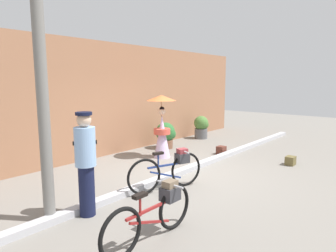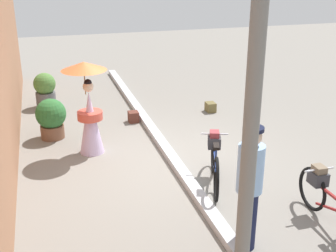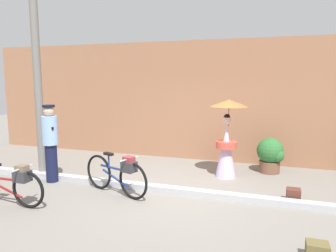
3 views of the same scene
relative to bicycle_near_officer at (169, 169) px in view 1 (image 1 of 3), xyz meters
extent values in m
plane|color=gray|center=(0.97, 0.45, -0.44)|extent=(30.00, 30.00, 0.00)
cube|color=#9E6B4C|center=(0.97, 3.48, 1.24)|extent=(14.00, 0.40, 3.37)
cube|color=#B2B2B7|center=(0.97, 0.45, -0.38)|extent=(14.00, 0.20, 0.12)
torus|color=black|center=(0.39, -0.13, -0.08)|extent=(0.71, 0.29, 0.73)
torus|color=black|center=(-0.55, 0.19, -0.08)|extent=(0.71, 0.29, 0.73)
cube|color=navy|center=(-0.08, 0.03, 0.08)|extent=(0.80, 0.31, 0.04)
cube|color=navy|center=(-0.08, 0.03, -0.12)|extent=(0.70, 0.27, 0.26)
cylinder|color=navy|center=(-0.25, 0.09, 0.20)|extent=(0.03, 0.03, 0.31)
cube|color=black|center=(-0.25, 0.09, 0.36)|extent=(0.24, 0.16, 0.05)
cylinder|color=silver|center=(0.29, -0.10, 0.34)|extent=(0.19, 0.46, 0.03)
cube|color=#333338|center=(0.29, -0.10, 0.19)|extent=(0.32, 0.29, 0.20)
cube|color=maroon|center=(0.29, -0.10, 0.32)|extent=(0.24, 0.22, 0.14)
torus|color=black|center=(-1.21, -1.12, -0.10)|extent=(0.69, 0.06, 0.69)
torus|color=black|center=(-2.27, -1.12, -0.10)|extent=(0.69, 0.06, 0.69)
cube|color=maroon|center=(-1.74, -1.12, 0.05)|extent=(0.89, 0.04, 0.04)
cube|color=maroon|center=(-1.74, -1.12, -0.14)|extent=(0.77, 0.03, 0.28)
cylinder|color=maroon|center=(-1.93, -1.12, 0.16)|extent=(0.03, 0.03, 0.28)
cube|color=black|center=(-1.93, -1.12, 0.30)|extent=(0.22, 0.09, 0.05)
cylinder|color=silver|center=(-1.32, -1.12, 0.28)|extent=(0.03, 0.48, 0.03)
cube|color=#333338|center=(-1.32, -1.12, 0.14)|extent=(0.26, 0.22, 0.20)
cube|color=#72604C|center=(-1.32, -1.12, 0.27)|extent=(0.20, 0.16, 0.14)
cylinder|color=#141938|center=(-1.81, 0.27, -0.01)|extent=(0.26, 0.26, 0.85)
cylinder|color=#8CB2E0|center=(-1.81, 0.27, 0.73)|extent=(0.34, 0.34, 0.64)
sphere|color=#D8B293|center=(-1.81, 0.27, 1.17)|extent=(0.23, 0.23, 0.23)
cylinder|color=black|center=(-1.81, 0.27, 1.27)|extent=(0.27, 0.27, 0.05)
cube|color=black|center=(-1.81, 0.27, 0.80)|extent=(0.34, 0.23, 0.06)
cone|color=silver|center=(1.87, 1.86, 0.19)|extent=(0.48, 0.48, 1.26)
cylinder|color=#D14C3D|center=(1.87, 1.86, 0.34)|extent=(0.49, 0.49, 0.16)
sphere|color=beige|center=(1.87, 1.86, 0.92)|extent=(0.20, 0.20, 0.20)
sphere|color=black|center=(1.87, 1.86, 0.99)|extent=(0.15, 0.15, 0.15)
cylinder|color=olive|center=(1.90, 1.91, 1.03)|extent=(0.02, 0.02, 0.55)
cone|color=orange|center=(1.90, 1.91, 1.31)|extent=(0.87, 0.87, 0.16)
cylinder|color=#59595B|center=(5.05, 2.64, -0.25)|extent=(0.50, 0.50, 0.39)
sphere|color=#4C7A38|center=(5.05, 2.64, 0.17)|extent=(0.56, 0.56, 0.56)
sphere|color=#4C7A38|center=(5.19, 2.56, 0.10)|extent=(0.31, 0.31, 0.31)
cylinder|color=brown|center=(2.85, 2.58, -0.30)|extent=(0.50, 0.50, 0.29)
sphere|color=#2D6B33|center=(2.85, 2.58, 0.11)|extent=(0.64, 0.64, 0.64)
sphere|color=#2D6B33|center=(3.01, 2.49, 0.03)|extent=(0.35, 0.35, 0.35)
cube|color=brown|center=(3.49, -1.31, -0.32)|extent=(0.27, 0.22, 0.23)
cube|color=brown|center=(3.49, -1.37, -0.27)|extent=(0.23, 0.08, 0.08)
cube|color=#592D23|center=(3.31, 0.71, -0.32)|extent=(0.25, 0.23, 0.25)
cube|color=#47241C|center=(3.31, 0.64, -0.25)|extent=(0.21, 0.08, 0.09)
cylinder|color=slate|center=(-2.31, 0.57, 1.96)|extent=(0.18, 0.18, 4.80)
camera|label=1|loc=(-4.49, -3.79, 1.78)|focal=31.56mm
camera|label=2|loc=(-6.32, 2.68, 3.25)|focal=47.36mm
camera|label=3|loc=(2.88, -5.48, 1.84)|focal=33.95mm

